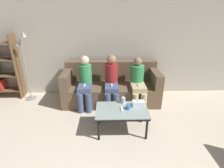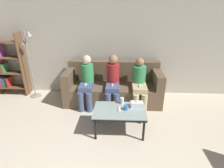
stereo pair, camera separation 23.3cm
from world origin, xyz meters
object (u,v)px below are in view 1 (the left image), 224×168
Objects in this scene: seated_person_mid_left at (112,80)px; cup_near_left at (123,100)px; couch at (111,87)px; cup_near_right at (128,107)px; coffee_table at (122,112)px; standing_lamp at (25,60)px; seated_person_mid_right at (138,81)px; seated_person_left_end at (85,81)px; tissue_box at (138,103)px; game_remote at (122,109)px.

cup_near_left is at bearing -74.62° from seated_person_mid_left.
seated_person_mid_left reaches higher than couch.
couch is at bearing 101.80° from cup_near_left.
couch is 26.09× the size of cup_near_right.
standing_lamp is at bearing 148.41° from coffee_table.
seated_person_mid_left is (-0.27, 0.96, 0.13)m from cup_near_right.
cup_near_right is 0.08× the size of seated_person_mid_right.
seated_person_left_end is at bearing 179.95° from seated_person_mid_left.
seated_person_left_end is (-0.59, -0.23, 0.27)m from couch.
cup_near_left is (0.04, 0.23, 0.10)m from coffee_table.
standing_lamp reaches higher than cup_near_left.
cup_near_left is 0.54× the size of tissue_box.
tissue_box is at bearing 27.26° from cup_near_right.
cup_near_right is at bearing -108.68° from seated_person_mid_right.
cup_near_left is 0.29m from tissue_box.
seated_person_mid_right reaches higher than game_remote.
cup_near_right is (0.27, -1.19, 0.15)m from couch.
cup_near_left reaches higher than game_remote.
tissue_box is 0.98m from seated_person_mid_left.
seated_person_mid_left is (-0.20, 0.74, 0.11)m from cup_near_left.
seated_person_mid_left is (2.00, -0.36, -0.39)m from standing_lamp.
seated_person_mid_right reaches higher than cup_near_right.
game_remote is 0.13× the size of seated_person_left_end.
cup_near_right is at bearing -73.35° from cup_near_left.
standing_lamp is (-2.26, 1.32, 0.51)m from cup_near_right.
seated_person_mid_left is (0.59, -0.00, 0.01)m from seated_person_left_end.
game_remote is 0.09× the size of standing_lamp.
seated_person_mid_right is (0.43, 0.96, 0.18)m from coffee_table.
cup_near_left is 0.79× the size of game_remote.
seated_person_mid_right is (0.39, 0.73, 0.08)m from cup_near_left.
couch is at bearing -3.67° from standing_lamp.
game_remote is at bearing -114.17° from seated_person_mid_right.
cup_near_right is at bearing 4.79° from coffee_table.
standing_lamp is at bearing 149.83° from cup_near_right.
standing_lamp is at bearing 169.75° from seated_person_mid_left.
seated_person_mid_right is at bearing 65.83° from coffee_table.
seated_person_left_end is 1.04× the size of seated_person_mid_right.
seated_person_mid_left reaches higher than tissue_box.
coffee_table is at bearing -52.23° from seated_person_left_end.
game_remote is at bearing -100.84° from cup_near_left.
seated_person_mid_right reaches higher than couch.
tissue_box reaches higher than coffee_table.
game_remote is at bearing -160.05° from tissue_box.
couch is 10.11× the size of tissue_box.
tissue_box is at bearing -61.25° from seated_person_mid_left.
tissue_box is 0.86m from seated_person_mid_right.
cup_near_right is 0.39× the size of tissue_box.
couch reaches higher than cup_near_right.
seated_person_mid_left is at bearing -10.25° from standing_lamp.
seated_person_left_end is at bearing 141.07° from tissue_box.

